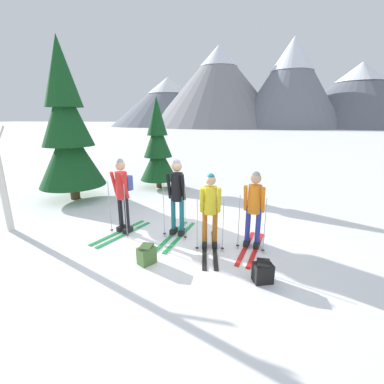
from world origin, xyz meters
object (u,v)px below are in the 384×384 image
object	(u,v)px
skier_in_yellow	(210,209)
skier_in_orange	(254,207)
skier_in_black	(177,194)
skier_in_red	(122,191)
pine_tree_near	(158,148)
pine_tree_mid	(67,129)
backpack_on_snow_beside	(263,272)
backpack_on_snow_front	(147,255)

from	to	relation	value
skier_in_yellow	skier_in_orange	world-z (taller)	skier_in_orange
skier_in_yellow	skier_in_black	bearing A→B (deg)	150.61
skier_in_red	skier_in_yellow	xyz separation A→B (m)	(2.18, -0.38, -0.16)
pine_tree_near	skier_in_orange	bearing A→B (deg)	-51.43
pine_tree_near	pine_tree_mid	bearing A→B (deg)	-138.62
skier_in_yellow	skier_in_orange	bearing A→B (deg)	11.71
skier_in_orange	backpack_on_snow_beside	bearing A→B (deg)	-82.68
skier_in_black	skier_in_orange	xyz separation A→B (m)	(1.76, -0.29, -0.11)
skier_in_orange	backpack_on_snow_front	xyz separation A→B (m)	(-2.02, -1.11, -0.74)
skier_in_black	skier_in_orange	bearing A→B (deg)	-9.33
skier_in_red	backpack_on_snow_front	world-z (taller)	skier_in_red
skier_in_red	skier_in_yellow	size ratio (longest dim) A/B	1.05
backpack_on_snow_front	backpack_on_snow_beside	world-z (taller)	same
skier_in_black	backpack_on_snow_front	size ratio (longest dim) A/B	4.63
skier_in_red	backpack_on_snow_front	xyz separation A→B (m)	(1.06, -1.30, -0.87)
skier_in_yellow	pine_tree_near	world-z (taller)	pine_tree_near
skier_in_red	pine_tree_near	xyz separation A→B (m)	(-0.57, 4.39, 0.57)
pine_tree_mid	backpack_on_snow_front	bearing A→B (deg)	-41.66
skier_in_yellow	pine_tree_mid	xyz separation A→B (m)	(-5.13, 2.66, 1.49)
pine_tree_mid	skier_in_black	bearing A→B (deg)	-27.01
skier_in_yellow	skier_in_red	bearing A→B (deg)	170.12
backpack_on_snow_beside	skier_in_yellow	bearing A→B (deg)	134.68
skier_in_yellow	backpack_on_snow_beside	xyz separation A→B (m)	(1.07, -1.09, -0.71)
pine_tree_mid	backpack_on_snow_front	world-z (taller)	pine_tree_mid
skier_in_red	skier_in_black	size ratio (longest dim) A/B	1.00
pine_tree_near	backpack_on_snow_beside	world-z (taller)	pine_tree_near
skier_in_orange	pine_tree_near	xyz separation A→B (m)	(-3.65, 4.58, 0.70)
skier_in_orange	backpack_on_snow_front	world-z (taller)	skier_in_orange
pine_tree_mid	backpack_on_snow_beside	world-z (taller)	pine_tree_mid
skier_in_black	backpack_on_snow_front	xyz separation A→B (m)	(-0.26, -1.39, -0.84)
skier_in_orange	skier_in_black	bearing A→B (deg)	170.67
skier_in_red	backpack_on_snow_front	distance (m)	1.89
pine_tree_near	backpack_on_snow_front	world-z (taller)	pine_tree_near
skier_in_black	backpack_on_snow_beside	bearing A→B (deg)	-39.13
pine_tree_near	backpack_on_snow_front	bearing A→B (deg)	-74.00
pine_tree_mid	backpack_on_snow_beside	size ratio (longest dim) A/B	13.64
skier_in_yellow	backpack_on_snow_beside	bearing A→B (deg)	-45.32
pine_tree_near	backpack_on_snow_beside	size ratio (longest dim) A/B	9.29
backpack_on_snow_front	pine_tree_mid	bearing A→B (deg)	138.34
pine_tree_mid	pine_tree_near	bearing A→B (deg)	41.38
pine_tree_near	skier_in_yellow	bearing A→B (deg)	-60.11
skier_in_red	backpack_on_snow_front	size ratio (longest dim) A/B	4.63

